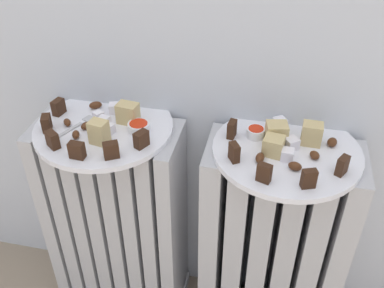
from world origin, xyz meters
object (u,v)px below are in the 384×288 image
(plate_left, at_px, (104,128))
(fork, at_px, (78,125))
(radiator_left, at_px, (118,223))
(plate_right, at_px, (287,151))
(jam_bowl_right, at_px, (256,132))
(jam_bowl_left, at_px, (139,127))
(radiator_right, at_px, (271,248))

(plate_left, relative_size, fork, 3.04)
(plate_left, bearing_deg, fork, -166.20)
(radiator_left, relative_size, plate_right, 1.90)
(plate_right, bearing_deg, plate_left, 180.00)
(plate_left, xyz_separation_m, jam_bowl_right, (0.33, 0.03, 0.02))
(plate_right, xyz_separation_m, jam_bowl_left, (-0.32, -0.00, 0.02))
(fork, bearing_deg, radiator_left, 13.80)
(radiator_right, bearing_deg, plate_right, 90.00)
(plate_left, xyz_separation_m, fork, (-0.06, -0.01, 0.01))
(radiator_left, height_order, plate_right, plate_right)
(plate_left, distance_m, jam_bowl_left, 0.09)
(plate_right, bearing_deg, fork, -178.29)
(fork, bearing_deg, plate_right, 1.71)
(radiator_right, relative_size, plate_right, 1.90)
(jam_bowl_left, bearing_deg, jam_bowl_right, 7.56)
(plate_right, bearing_deg, radiator_left, 180.00)
(radiator_left, height_order, fork, fork)
(plate_left, bearing_deg, jam_bowl_right, 5.00)
(fork, bearing_deg, radiator_right, 1.71)
(plate_left, distance_m, fork, 0.06)
(jam_bowl_right, bearing_deg, fork, -173.72)
(radiator_right, bearing_deg, jam_bowl_right, 156.90)
(radiator_left, distance_m, plate_right, 0.51)
(jam_bowl_left, relative_size, jam_bowl_right, 1.23)
(radiator_right, relative_size, jam_bowl_left, 12.29)
(radiator_right, xyz_separation_m, jam_bowl_right, (-0.07, 0.03, 0.32))
(plate_left, height_order, jam_bowl_left, jam_bowl_left)
(plate_left, bearing_deg, radiator_left, 116.57)
(jam_bowl_right, distance_m, fork, 0.39)
(plate_left, xyz_separation_m, plate_right, (0.40, 0.00, 0.00))
(plate_left, height_order, jam_bowl_right, jam_bowl_right)
(radiator_left, bearing_deg, radiator_right, -0.00)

